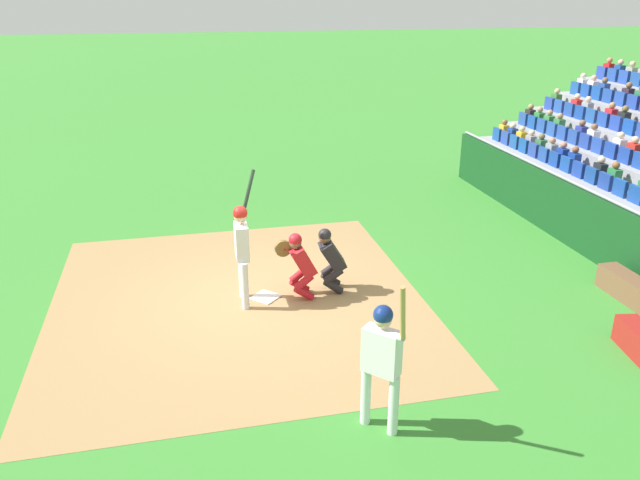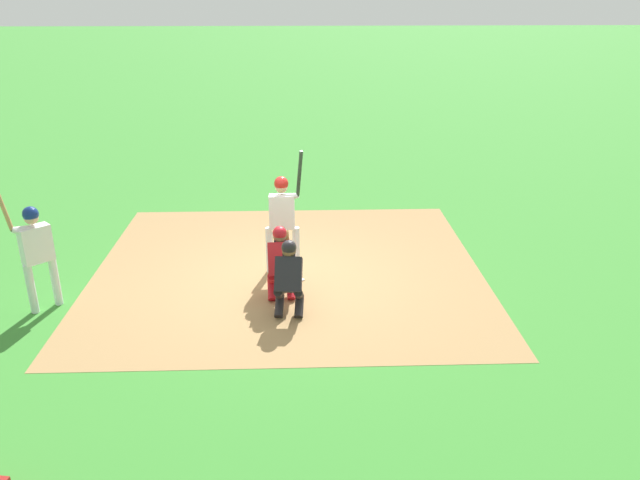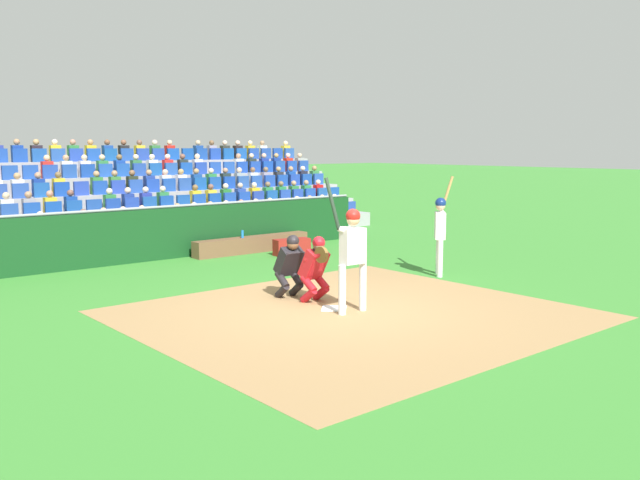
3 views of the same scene
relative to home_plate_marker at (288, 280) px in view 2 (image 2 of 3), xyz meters
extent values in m
plane|color=#38822F|center=(0.00, 0.00, -0.02)|extent=(160.00, 160.00, 0.00)
cube|color=#9E7A4D|center=(0.00, 0.50, -0.01)|extent=(7.16, 6.62, 0.01)
cube|color=white|center=(0.00, 0.00, 0.00)|extent=(0.62, 0.62, 0.02)
cylinder|color=silver|center=(-0.33, 0.39, 0.42)|extent=(0.13, 0.13, 0.87)
cylinder|color=silver|center=(0.16, 0.39, 0.42)|extent=(0.13, 0.13, 0.87)
cube|color=silver|center=(-0.09, 0.39, 1.17)|extent=(0.45, 0.22, 0.62)
sphere|color=tan|center=(-0.09, 0.39, 1.63)|extent=(0.23, 0.23, 0.23)
sphere|color=red|center=(-0.09, 0.39, 1.69)|extent=(0.25, 0.25, 0.25)
cylinder|color=silver|center=(-0.03, 0.37, 1.46)|extent=(0.49, 0.15, 0.14)
cylinder|color=silver|center=(0.15, 0.36, 1.46)|extent=(0.18, 0.15, 0.13)
cylinder|color=#1E2C21|center=(0.23, 0.21, 1.91)|extent=(0.15, 0.32, 0.88)
sphere|color=black|center=(0.20, 0.34, 1.49)|extent=(0.06, 0.06, 0.06)
cylinder|color=red|center=(-0.26, -0.67, 0.14)|extent=(0.16, 0.39, 0.34)
cylinder|color=red|center=(-0.26, -0.67, 0.36)|extent=(0.16, 0.39, 0.33)
cylinder|color=red|center=(0.06, -0.65, 0.14)|extent=(0.16, 0.39, 0.34)
cylinder|color=red|center=(0.06, -0.65, 0.36)|extent=(0.16, 0.39, 0.33)
cube|color=red|center=(-0.10, -0.68, 0.71)|extent=(0.45, 0.49, 0.60)
cube|color=red|center=(-0.11, -0.57, 0.71)|extent=(0.40, 0.28, 0.43)
sphere|color=brown|center=(-0.11, -0.55, 1.06)|extent=(0.22, 0.22, 0.22)
cube|color=black|center=(-0.11, -0.55, 1.06)|extent=(0.21, 0.14, 0.19)
sphere|color=red|center=(-0.11, -0.55, 1.12)|extent=(0.24, 0.24, 0.24)
cylinder|color=brown|center=(0.00, -0.35, 0.93)|extent=(0.09, 0.30, 0.30)
cylinder|color=red|center=(0.04, -0.52, 0.86)|extent=(0.18, 0.40, 0.22)
cylinder|color=black|center=(-0.12, -1.25, 0.14)|extent=(0.17, 0.39, 0.34)
cylinder|color=black|center=(-0.12, -1.25, 0.36)|extent=(0.17, 0.39, 0.33)
cylinder|color=black|center=(0.20, -1.28, 0.14)|extent=(0.17, 0.39, 0.34)
cylinder|color=black|center=(0.20, -1.28, 0.36)|extent=(0.17, 0.39, 0.33)
cube|color=black|center=(0.04, -1.27, 0.70)|extent=(0.46, 0.53, 0.59)
cube|color=black|center=(0.05, -1.16, 0.70)|extent=(0.40, 0.32, 0.42)
sphere|color=brown|center=(0.05, -1.13, 1.04)|extent=(0.22, 0.22, 0.22)
cube|color=black|center=(0.05, -1.13, 1.04)|extent=(0.21, 0.15, 0.19)
sphere|color=black|center=(0.05, -1.13, 1.10)|extent=(0.24, 0.24, 0.24)
cylinder|color=silver|center=(-3.80, -0.75, 0.40)|extent=(0.18, 0.18, 0.84)
cylinder|color=silver|center=(-4.09, -1.03, 0.40)|extent=(0.18, 0.18, 0.84)
cube|color=silver|center=(-3.95, -0.89, 1.12)|extent=(0.49, 0.48, 0.59)
sphere|color=#D6A98A|center=(-3.95, -0.89, 1.57)|extent=(0.22, 0.22, 0.22)
sphere|color=navy|center=(-3.95, -0.89, 1.63)|extent=(0.24, 0.24, 0.24)
cylinder|color=silver|center=(-4.00, -0.91, 1.40)|extent=(0.44, 0.37, 0.14)
cylinder|color=silver|center=(-4.14, -1.04, 1.40)|extent=(0.17, 0.13, 0.13)
cylinder|color=tan|center=(-4.30, -1.00, 1.82)|extent=(0.29, 0.20, 0.80)
sphere|color=black|center=(-4.19, -1.06, 1.43)|extent=(0.06, 0.06, 0.06)
camera|label=1|loc=(-10.16, 1.31, 5.21)|focal=34.99mm
camera|label=2|loc=(0.21, -10.18, 4.89)|focal=35.14mm
camera|label=3|loc=(7.80, 8.86, 2.87)|focal=37.91mm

